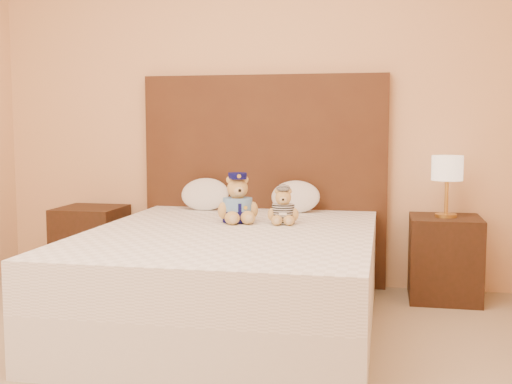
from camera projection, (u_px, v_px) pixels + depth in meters
bed at (231, 278)px, 3.67m from camera, size 1.60×2.00×0.55m
headboard at (264, 180)px, 4.61m from camera, size 1.75×0.08×1.50m
nightstand_left at (91, 244)px, 4.70m from camera, size 0.45×0.45×0.55m
nightstand_right at (445, 258)px, 4.21m from camera, size 0.45×0.45×0.55m
lamp at (447, 171)px, 4.15m from camera, size 0.20×0.20×0.40m
teddy_police at (238, 198)px, 3.93m from camera, size 0.34×0.33×0.30m
teddy_prisoner at (283, 206)px, 3.87m from camera, size 0.22×0.21×0.22m
pillow_left at (205, 193)px, 4.52m from camera, size 0.34×0.22×0.24m
pillow_right at (296, 195)px, 4.39m from camera, size 0.34×0.22×0.24m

